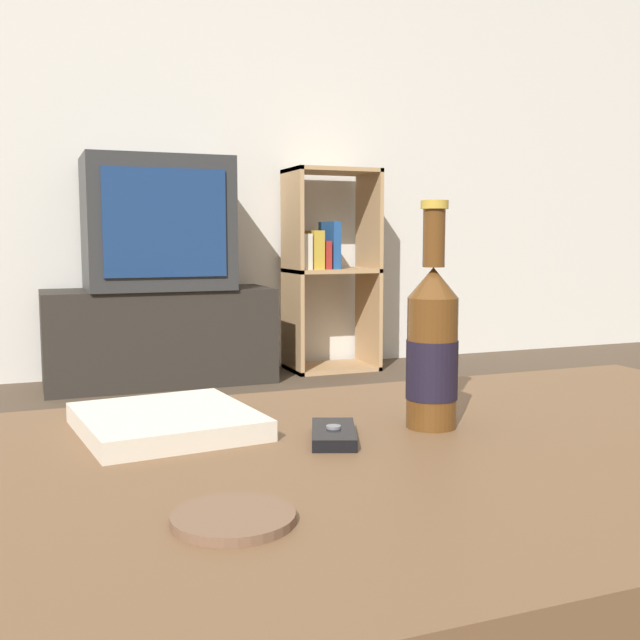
# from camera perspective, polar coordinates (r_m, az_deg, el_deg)

# --- Properties ---
(back_wall) EXTENTS (8.00, 0.05, 2.60)m
(back_wall) POSITION_cam_1_polar(r_m,az_deg,el_deg) (3.80, -15.91, 15.57)
(back_wall) COLOR beige
(back_wall) RESTS_ON ground_plane
(coffee_table) EXTENTS (1.19, 0.68, 0.45)m
(coffee_table) POSITION_cam_1_polar(r_m,az_deg,el_deg) (0.85, 7.14, -13.81)
(coffee_table) COLOR brown
(coffee_table) RESTS_ON ground_plane
(tv_stand) EXTENTS (1.03, 0.40, 0.44)m
(tv_stand) POSITION_cam_1_polar(r_m,az_deg,el_deg) (3.53, -12.11, -1.24)
(tv_stand) COLOR #28231E
(tv_stand) RESTS_ON ground_plane
(television) EXTENTS (0.64, 0.44, 0.59)m
(television) POSITION_cam_1_polar(r_m,az_deg,el_deg) (3.49, -12.30, 7.18)
(television) COLOR #2D2D2D
(television) RESTS_ON tv_stand
(bookshelf) EXTENTS (0.44, 0.30, 1.01)m
(bookshelf) POSITION_cam_1_polar(r_m,az_deg,el_deg) (3.79, 0.55, 4.20)
(bookshelf) COLOR tan
(bookshelf) RESTS_ON ground_plane
(beer_bottle) EXTENTS (0.06, 0.06, 0.27)m
(beer_bottle) POSITION_cam_1_polar(r_m,az_deg,el_deg) (0.90, 8.54, -2.08)
(beer_bottle) COLOR #563314
(beer_bottle) RESTS_ON coffee_table
(cell_phone) EXTENTS (0.08, 0.11, 0.02)m
(cell_phone) POSITION_cam_1_polar(r_m,az_deg,el_deg) (0.85, 1.04, -8.70)
(cell_phone) COLOR black
(cell_phone) RESTS_ON coffee_table
(coaster) EXTENTS (0.10, 0.10, 0.01)m
(coaster) POSITION_cam_1_polar(r_m,az_deg,el_deg) (0.62, -6.62, -14.76)
(coaster) COLOR brown
(coaster) RESTS_ON coffee_table
(table_book) EXTENTS (0.22, 0.23, 0.02)m
(table_book) POSITION_cam_1_polar(r_m,az_deg,el_deg) (0.91, -11.62, -7.57)
(table_book) COLOR beige
(table_book) RESTS_ON coffee_table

